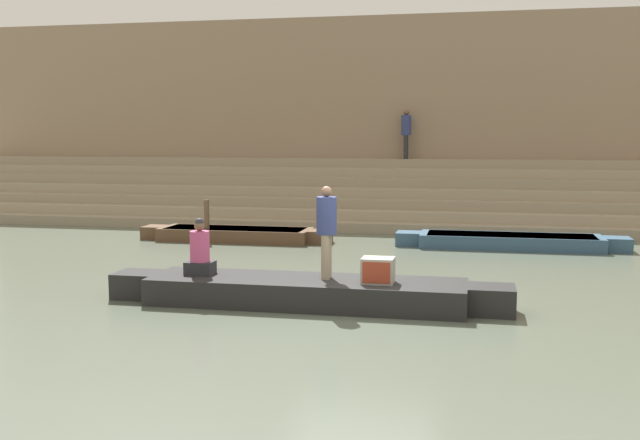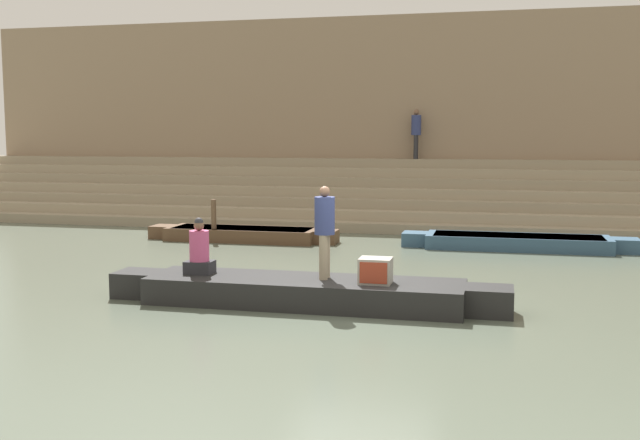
% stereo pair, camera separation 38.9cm
% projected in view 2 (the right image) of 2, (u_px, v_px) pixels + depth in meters
% --- Properties ---
extents(ground_plane, '(120.00, 120.00, 0.00)m').
position_uv_depth(ground_plane, '(361.00, 309.00, 12.78)').
color(ground_plane, '#566051').
extents(ghat_steps, '(36.00, 4.47, 2.12)m').
position_uv_depth(ghat_steps, '(429.00, 202.00, 24.81)').
color(ghat_steps, gray).
rests_on(ghat_steps, ground).
extents(back_wall, '(34.20, 1.28, 7.12)m').
position_uv_depth(back_wall, '(436.00, 119.00, 26.61)').
color(back_wall, '#937A60').
rests_on(back_wall, ground).
extents(rowboat_main, '(7.12, 1.51, 0.46)m').
position_uv_depth(rowboat_main, '(304.00, 291.00, 13.10)').
color(rowboat_main, black).
rests_on(rowboat_main, ground).
extents(person_standing, '(0.35, 0.35, 1.62)m').
position_uv_depth(person_standing, '(325.00, 226.00, 12.98)').
color(person_standing, gray).
rests_on(person_standing, rowboat_main).
extents(person_rowing, '(0.50, 0.39, 1.02)m').
position_uv_depth(person_rowing, '(199.00, 252.00, 13.53)').
color(person_rowing, '#28282D').
rests_on(person_rowing, rowboat_main).
extents(tv_set, '(0.54, 0.46, 0.44)m').
position_uv_depth(tv_set, '(375.00, 271.00, 12.63)').
color(tv_set, '#9E998E').
rests_on(tv_set, rowboat_main).
extents(moored_boat_shore, '(5.97, 1.33, 0.36)m').
position_uv_depth(moored_boat_shore, '(517.00, 242.00, 19.47)').
color(moored_boat_shore, '#33516B').
rests_on(moored_boat_shore, ground).
extents(moored_boat_distant, '(5.44, 1.33, 0.36)m').
position_uv_depth(moored_boat_distant, '(242.00, 234.00, 21.04)').
color(moored_boat_distant, brown).
rests_on(moored_boat_distant, ground).
extents(mooring_post, '(0.14, 0.14, 1.18)m').
position_uv_depth(mooring_post, '(214.00, 221.00, 20.73)').
color(mooring_post, brown).
rests_on(mooring_post, ground).
extents(person_on_steps, '(0.34, 0.34, 1.71)m').
position_uv_depth(person_on_steps, '(416.00, 130.00, 25.91)').
color(person_on_steps, '#28282D').
rests_on(person_on_steps, ghat_steps).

